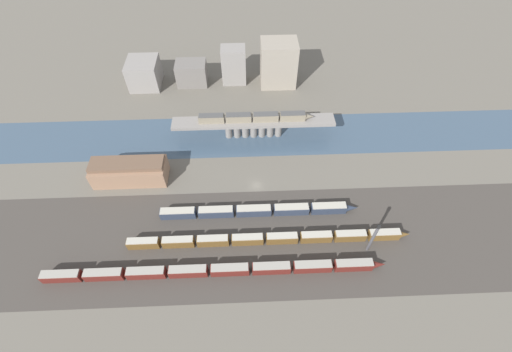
{
  "coord_description": "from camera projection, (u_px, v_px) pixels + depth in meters",
  "views": [
    {
      "loc": [
        -3.34,
        -81.06,
        105.04
      ],
      "look_at": [
        0.0,
        1.86,
        3.47
      ],
      "focal_mm": 24.0,
      "sensor_mm": 36.0,
      "label": 1
    }
  ],
  "objects": [
    {
      "name": "ground_plane",
      "position": [
        256.0,
        185.0,
        132.68
      ],
      "size": [
        400.0,
        400.0,
        0.0
      ],
      "primitive_type": "plane",
      "color": "#666056"
    },
    {
      "name": "railbed_yard",
      "position": [
        259.0,
        240.0,
        117.5
      ],
      "size": [
        280.0,
        42.0,
        0.01
      ],
      "primitive_type": "cube",
      "color": "#423D38",
      "rests_on": "ground"
    },
    {
      "name": "river_water",
      "position": [
        254.0,
        136.0,
        150.2
      ],
      "size": [
        320.0,
        25.13,
        0.01
      ],
      "primitive_type": "cube",
      "color": "#3D5166",
      "rests_on": "ground"
    },
    {
      "name": "bridge",
      "position": [
        254.0,
        125.0,
        145.32
      ],
      "size": [
        68.56,
        7.36,
        8.68
      ],
      "color": "gray",
      "rests_on": "ground"
    },
    {
      "name": "train_on_bridge",
      "position": [
        255.0,
        117.0,
        142.13
      ],
      "size": [
        48.19,
        2.99,
        3.63
      ],
      "color": "gray",
      "rests_on": "bridge"
    },
    {
      "name": "train_yard_near",
      "position": [
        214.0,
        270.0,
        108.69
      ],
      "size": [
        109.3,
        2.91,
        3.81
      ],
      "color": "#5B1E19",
      "rests_on": "ground"
    },
    {
      "name": "train_yard_mid",
      "position": [
        268.0,
        239.0,
        115.79
      ],
      "size": [
        96.16,
        2.7,
        3.9
      ],
      "color": "brown",
      "rests_on": "ground"
    },
    {
      "name": "train_yard_far",
      "position": [
        258.0,
        211.0,
        123.06
      ],
      "size": [
        71.3,
        3.04,
        3.81
      ],
      "color": "#2D384C",
      "rests_on": "ground"
    },
    {
      "name": "warehouse_building",
      "position": [
        130.0,
        171.0,
        131.38
      ],
      "size": [
        28.12,
        10.54,
        9.57
      ],
      "color": "#937056",
      "rests_on": "ground"
    },
    {
      "name": "signal_tower",
      "position": [
        373.0,
        238.0,
        109.76
      ],
      "size": [
        1.0,
        0.96,
        15.02
      ],
      "color": "#4C4C51",
      "rests_on": "ground"
    },
    {
      "name": "city_block_far_left",
      "position": [
        144.0,
        73.0,
        168.69
      ],
      "size": [
        14.74,
        15.5,
        13.13
      ],
      "primitive_type": "cube",
      "color": "gray",
      "rests_on": "ground"
    },
    {
      "name": "city_block_left",
      "position": [
        192.0,
        73.0,
        170.08
      ],
      "size": [
        14.84,
        10.35,
        11.5
      ],
      "primitive_type": "cube",
      "color": "slate",
      "rests_on": "ground"
    },
    {
      "name": "city_block_center",
      "position": [
        234.0,
        65.0,
        168.39
      ],
      "size": [
        11.76,
        8.58,
        18.49
      ],
      "primitive_type": "cube",
      "color": "gray",
      "rests_on": "ground"
    },
    {
      "name": "city_block_right",
      "position": [
        278.0,
        63.0,
        166.1
      ],
      "size": [
        17.26,
        13.15,
        22.15
      ],
      "primitive_type": "cube",
      "color": "gray",
      "rests_on": "ground"
    }
  ]
}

